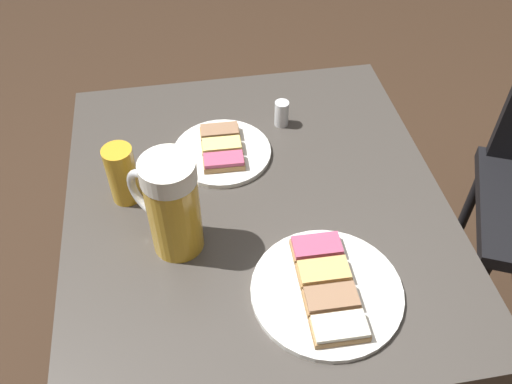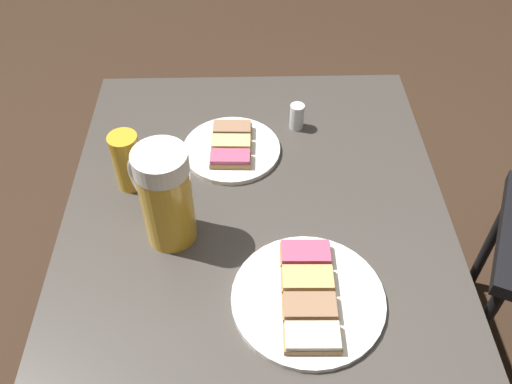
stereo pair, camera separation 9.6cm
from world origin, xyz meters
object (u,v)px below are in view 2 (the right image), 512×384
(beer_mug, at_px, (164,196))
(beer_glass_small, at_px, (127,161))
(plate_far, at_px, (231,148))
(salt_shaker, at_px, (297,116))
(plate_near, at_px, (308,297))

(beer_mug, height_order, beer_glass_small, beer_mug)
(beer_mug, bearing_deg, plate_far, 153.32)
(beer_mug, height_order, salt_shaker, beer_mug)
(plate_far, bearing_deg, plate_near, 19.21)
(beer_mug, distance_m, beer_glass_small, 0.15)
(beer_glass_small, bearing_deg, plate_near, 49.41)
(beer_mug, bearing_deg, beer_glass_small, -145.84)
(plate_far, xyz_separation_m, beer_glass_small, (0.08, -0.18, 0.05))
(salt_shaker, bearing_deg, plate_far, -61.45)
(beer_glass_small, bearing_deg, plate_far, 114.49)
(plate_far, xyz_separation_m, beer_mug, (0.20, -0.10, 0.08))
(plate_far, height_order, salt_shaker, salt_shaker)
(plate_near, bearing_deg, plate_far, -160.79)
(salt_shaker, bearing_deg, plate_near, -1.80)
(plate_near, distance_m, salt_shaker, 0.41)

